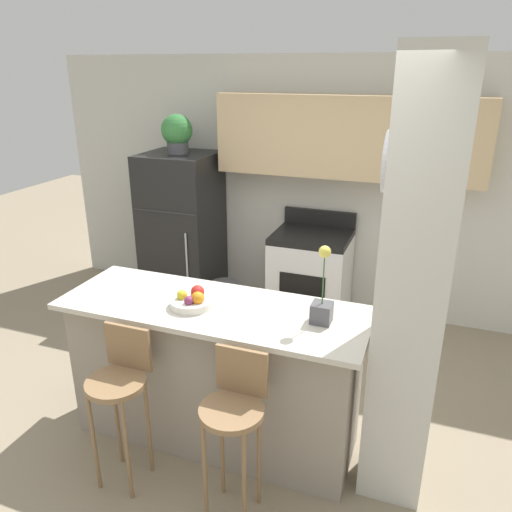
{
  "coord_description": "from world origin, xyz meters",
  "views": [
    {
      "loc": [
        1.25,
        -2.57,
        2.44
      ],
      "look_at": [
        0.0,
        0.8,
        1.06
      ],
      "focal_mm": 35.0,
      "sensor_mm": 36.0,
      "label": 1
    }
  ],
  "objects_px": {
    "bar_stool_right": "(234,412)",
    "fruit_bowl": "(192,301)",
    "refrigerator": "(182,230)",
    "orchid_vase": "(322,303)",
    "potted_plant_on_fridge": "(177,133)",
    "stove_range": "(310,276)",
    "bar_stool_left": "(120,384)",
    "trash_bin": "(224,300)"
  },
  "relations": [
    {
      "from": "bar_stool_left",
      "to": "orchid_vase",
      "type": "relative_size",
      "value": 2.1
    },
    {
      "from": "bar_stool_left",
      "to": "potted_plant_on_fridge",
      "type": "xyz_separation_m",
      "value": [
        -0.88,
        2.43,
        1.14
      ]
    },
    {
      "from": "orchid_vase",
      "to": "trash_bin",
      "type": "relative_size",
      "value": 1.27
    },
    {
      "from": "trash_bin",
      "to": "orchid_vase",
      "type": "bearing_deg",
      "value": -50.04
    },
    {
      "from": "fruit_bowl",
      "to": "trash_bin",
      "type": "xyz_separation_m",
      "value": [
        -0.55,
        1.71,
        -0.87
      ]
    },
    {
      "from": "potted_plant_on_fridge",
      "to": "fruit_bowl",
      "type": "height_order",
      "value": "potted_plant_on_fridge"
    },
    {
      "from": "potted_plant_on_fridge",
      "to": "stove_range",
      "type": "bearing_deg",
      "value": 1.72
    },
    {
      "from": "bar_stool_right",
      "to": "stove_range",
      "type": "bearing_deg",
      "value": 94.75
    },
    {
      "from": "bar_stool_right",
      "to": "trash_bin",
      "type": "distance_m",
      "value": 2.46
    },
    {
      "from": "stove_range",
      "to": "orchid_vase",
      "type": "bearing_deg",
      "value": -74.3
    },
    {
      "from": "bar_stool_left",
      "to": "potted_plant_on_fridge",
      "type": "height_order",
      "value": "potted_plant_on_fridge"
    },
    {
      "from": "bar_stool_left",
      "to": "potted_plant_on_fridge",
      "type": "bearing_deg",
      "value": 109.95
    },
    {
      "from": "refrigerator",
      "to": "orchid_vase",
      "type": "height_order",
      "value": "refrigerator"
    },
    {
      "from": "potted_plant_on_fridge",
      "to": "trash_bin",
      "type": "bearing_deg",
      "value": -23.21
    },
    {
      "from": "bar_stool_left",
      "to": "orchid_vase",
      "type": "distance_m",
      "value": 1.28
    },
    {
      "from": "bar_stool_right",
      "to": "orchid_vase",
      "type": "relative_size",
      "value": 2.1
    },
    {
      "from": "bar_stool_right",
      "to": "potted_plant_on_fridge",
      "type": "bearing_deg",
      "value": 123.57
    },
    {
      "from": "stove_range",
      "to": "potted_plant_on_fridge",
      "type": "relative_size",
      "value": 2.78
    },
    {
      "from": "potted_plant_on_fridge",
      "to": "orchid_vase",
      "type": "relative_size",
      "value": 0.8
    },
    {
      "from": "orchid_vase",
      "to": "refrigerator",
      "type": "bearing_deg",
      "value": 136.05
    },
    {
      "from": "bar_stool_left",
      "to": "stove_range",
      "type": "bearing_deg",
      "value": 78.0
    },
    {
      "from": "orchid_vase",
      "to": "bar_stool_left",
      "type": "bearing_deg",
      "value": -152.56
    },
    {
      "from": "stove_range",
      "to": "fruit_bowl",
      "type": "distance_m",
      "value": 2.1
    },
    {
      "from": "potted_plant_on_fridge",
      "to": "orchid_vase",
      "type": "height_order",
      "value": "potted_plant_on_fridge"
    },
    {
      "from": "stove_range",
      "to": "bar_stool_left",
      "type": "distance_m",
      "value": 2.53
    },
    {
      "from": "stove_range",
      "to": "trash_bin",
      "type": "distance_m",
      "value": 0.91
    },
    {
      "from": "stove_range",
      "to": "trash_bin",
      "type": "bearing_deg",
      "value": -160.43
    },
    {
      "from": "potted_plant_on_fridge",
      "to": "trash_bin",
      "type": "height_order",
      "value": "potted_plant_on_fridge"
    },
    {
      "from": "refrigerator",
      "to": "trash_bin",
      "type": "bearing_deg",
      "value": -23.2
    },
    {
      "from": "bar_stool_left",
      "to": "orchid_vase",
      "type": "bearing_deg",
      "value": 27.44
    },
    {
      "from": "bar_stool_right",
      "to": "orchid_vase",
      "type": "xyz_separation_m",
      "value": [
        0.33,
        0.55,
        0.46
      ]
    },
    {
      "from": "stove_range",
      "to": "bar_stool_right",
      "type": "xyz_separation_m",
      "value": [
        0.21,
        -2.47,
        0.22
      ]
    },
    {
      "from": "bar_stool_right",
      "to": "fruit_bowl",
      "type": "xyz_separation_m",
      "value": [
        -0.48,
        0.47,
        0.38
      ]
    },
    {
      "from": "bar_stool_right",
      "to": "fruit_bowl",
      "type": "distance_m",
      "value": 0.77
    },
    {
      "from": "bar_stool_right",
      "to": "fruit_bowl",
      "type": "relative_size",
      "value": 3.78
    },
    {
      "from": "refrigerator",
      "to": "stove_range",
      "type": "distance_m",
      "value": 1.45
    },
    {
      "from": "fruit_bowl",
      "to": "refrigerator",
      "type": "bearing_deg",
      "value": 120.07
    },
    {
      "from": "bar_stool_left",
      "to": "bar_stool_right",
      "type": "bearing_deg",
      "value": 0.0
    },
    {
      "from": "stove_range",
      "to": "bar_stool_left",
      "type": "xyz_separation_m",
      "value": [
        -0.53,
        -2.47,
        0.22
      ]
    },
    {
      "from": "bar_stool_left",
      "to": "bar_stool_right",
      "type": "xyz_separation_m",
      "value": [
        0.73,
        0.0,
        0.0
      ]
    },
    {
      "from": "fruit_bowl",
      "to": "potted_plant_on_fridge",
      "type": "bearing_deg",
      "value": 120.07
    },
    {
      "from": "bar_stool_left",
      "to": "potted_plant_on_fridge",
      "type": "relative_size",
      "value": 2.62
    }
  ]
}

